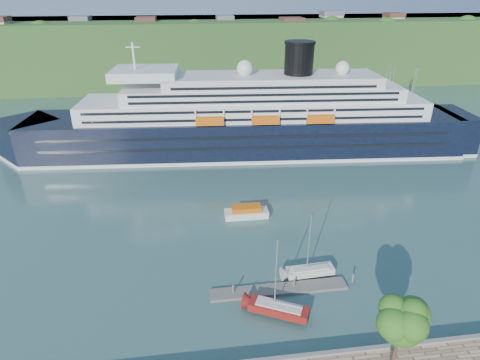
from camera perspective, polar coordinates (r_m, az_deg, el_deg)
name	(u,v)px	position (r m, az deg, el deg)	size (l,w,h in m)	color
far_hillside	(200,50)	(175.02, -5.69, 17.94)	(400.00, 50.00, 24.00)	#2B5421
quay_coping	(264,360)	(44.73, 3.43, -24.23)	(220.00, 0.50, 0.30)	slate
cruise_ship	(245,100)	(91.86, 0.67, 11.36)	(111.99, 16.31, 25.15)	black
promenade_tree	(399,333)	(43.64, 21.74, -19.51)	(5.62, 5.62, 9.31)	#2A661B
floating_pontoon	(279,289)	(53.83, 5.55, -15.21)	(17.85, 2.18, 0.40)	slate
sailboat_red	(280,282)	(47.33, 5.74, -14.25)	(7.82, 2.17, 10.11)	maroon
sailboat_white_far	(312,248)	(53.95, 10.22, -9.53)	(7.11, 1.97, 9.18)	silver
tender_launch	(246,211)	(68.24, 0.91, -4.48)	(7.47, 2.56, 2.06)	#DA5D0C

